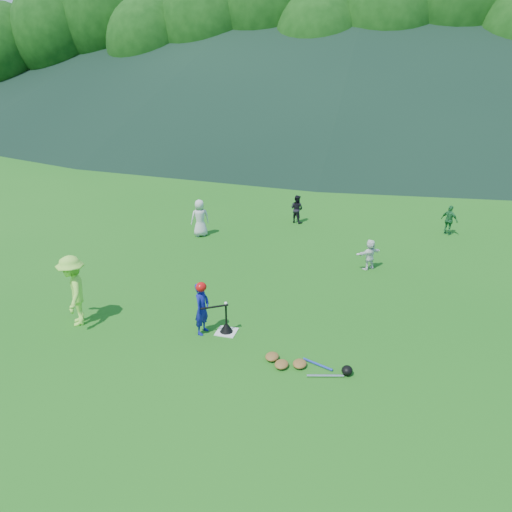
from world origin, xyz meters
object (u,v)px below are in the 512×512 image
Objects in this scene: fielder_b at (297,209)px; equipment_pile at (300,364)px; fielder_d at (370,254)px; adult_coach at (74,291)px; fielder_c at (449,220)px; fielder_a at (200,218)px; home_plate at (227,332)px; batter_child at (202,308)px; batting_tee at (226,327)px.

fielder_b reaches higher than equipment_pile.
fielder_d is 0.51× the size of equipment_pile.
equipment_pile is (5.35, -0.35, -0.78)m from adult_coach.
fielder_a is at bearing 50.88° from fielder_c.
home_plate is 5.41m from fielder_d.
adult_coach is at bearing 176.25° from equipment_pile.
fielder_a is 1.22× the size of fielder_b.
batter_child is at bearing 11.38° from fielder_d.
batter_child is 0.72× the size of adult_coach.
adult_coach reaches higher than home_plate.
adult_coach is 2.48× the size of batting_tee.
adult_coach reaches higher than fielder_a.
adult_coach is 1.84× the size of fielder_d.
fielder_a is 8.67m from fielder_c.
fielder_c is (5.34, 8.43, 0.51)m from home_plate.
fielder_b is 1.15× the size of fielder_d.
batter_child is 1.80× the size of batting_tee.
adult_coach is 5.42m from equipment_pile.
fielder_c is 9.99m from batting_tee.
fielder_b is 9.44m from equipment_pile.
fielder_b is (3.45, 8.88, -0.32)m from adult_coach.
batting_tee is at bearing -65.45° from batter_child.
home_plate is 0.43× the size of fielder_c.
adult_coach reaches higher than fielder_c.
fielder_a is 1.41× the size of fielder_d.
home_plate is at bearing 67.89° from adult_coach.
home_plate is at bearing 112.39° from fielder_b.
fielder_d is at bearing 91.80° from fielder_c.
batting_tee is (-5.34, -8.43, -0.39)m from fielder_c.
batter_child is at bearing -163.50° from home_plate.
batting_tee is at bearing 112.39° from fielder_b.
batting_tee is at bearing 67.89° from adult_coach.
fielder_b is at bearing 90.32° from home_plate.
fielder_d is at bearing 79.51° from equipment_pile.
fielder_a is 0.72× the size of equipment_pile.
fielder_b is 1.01× the size of fielder_c.
fielder_d is (6.36, 5.11, -0.39)m from adult_coach.
equipment_pile is at bearing -25.62° from home_plate.
fielder_b is at bearing -95.26° from fielder_d.
home_plate is 0.37× the size of batter_child.
fielder_c reaches higher than home_plate.
fielder_c is (8.83, 8.97, -0.32)m from adult_coach.
home_plate is at bearing 0.00° from batting_tee.
fielder_a reaches higher than fielder_c.
fielder_a is 3.77m from fielder_b.
batter_child reaches higher than fielder_b.
fielder_b reaches higher than fielder_c.
batter_child is 3.02m from adult_coach.
fielder_c is (8.31, 2.46, -0.12)m from fielder_a.
batter_child is at bearing 78.95° from fielder_a.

